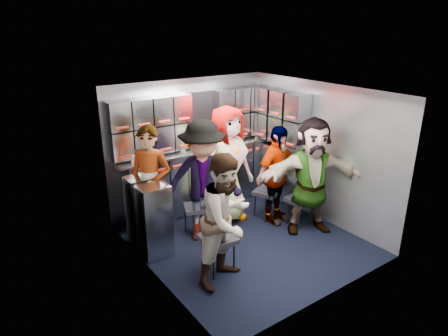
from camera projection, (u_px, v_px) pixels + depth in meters
floor at (245, 240)px, 5.66m from camera, size 3.00×3.00×0.00m
wall_back at (189, 144)px, 6.45m from camera, size 2.80×0.04×2.10m
wall_left at (150, 196)px, 4.54m from camera, size 0.04×3.00×2.10m
wall_right at (319, 152)px, 6.05m from camera, size 0.04×3.00×2.10m
ceiling at (248, 91)px, 4.94m from camera, size 2.80×3.00×0.02m
cart_bank_back at (197, 180)px, 6.48m from camera, size 2.68×0.38×0.99m
cart_bank_left at (149, 216)px, 5.28m from camera, size 0.38×0.76×0.99m
counter at (196, 149)px, 6.30m from camera, size 2.68×0.42×0.03m
locker_bank_back at (193, 119)px, 6.18m from camera, size 2.68×0.28×0.82m
locker_bank_right at (281, 117)px, 6.36m from camera, size 0.28×1.00×0.82m
right_cabinet at (283, 176)px, 6.62m from camera, size 0.28×1.20×1.00m
coffee_niche at (201, 118)px, 6.33m from camera, size 0.46×0.16×0.84m
red_latch_strip at (203, 161)px, 6.19m from camera, size 2.60×0.02×0.03m
jump_seat_near_left at (218, 241)px, 4.82m from camera, size 0.44×0.42×0.48m
jump_seat_mid_left at (197, 209)px, 5.75m from camera, size 0.46×0.45×0.42m
jump_seat_center at (220, 190)px, 6.28m from camera, size 0.44×0.42×0.47m
jump_seat_mid_right at (267, 193)px, 6.22m from camera, size 0.49×0.48×0.45m
jump_seat_near_right at (300, 201)px, 5.96m from camera, size 0.42×0.40×0.45m
attendant_standing at (151, 186)px, 5.38m from camera, size 0.70×0.72×1.66m
attendant_arc_a at (227, 219)px, 4.55m from camera, size 0.91×0.80×1.58m
attendant_arc_b at (203, 182)px, 5.44m from camera, size 1.28×1.09×1.72m
attendant_arc_c at (227, 165)px, 5.98m from camera, size 0.93×0.65×1.79m
attendant_arc_d at (276, 175)px, 5.96m from camera, size 0.95×0.56×1.51m
attendant_arc_e at (312, 176)px, 5.66m from camera, size 1.63×1.16×1.70m
bottle_left at (150, 150)px, 5.77m from camera, size 0.06×0.06×0.27m
bottle_mid at (183, 144)px, 6.07m from camera, size 0.07×0.07×0.26m
bottle_right at (207, 139)px, 6.31m from camera, size 0.07×0.07×0.26m
cup_left at (134, 159)px, 5.66m from camera, size 0.08×0.08×0.11m
cup_right at (257, 134)px, 6.88m from camera, size 0.09×0.09×0.11m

